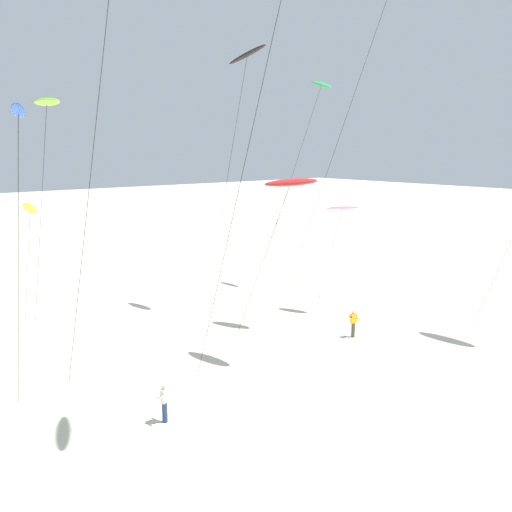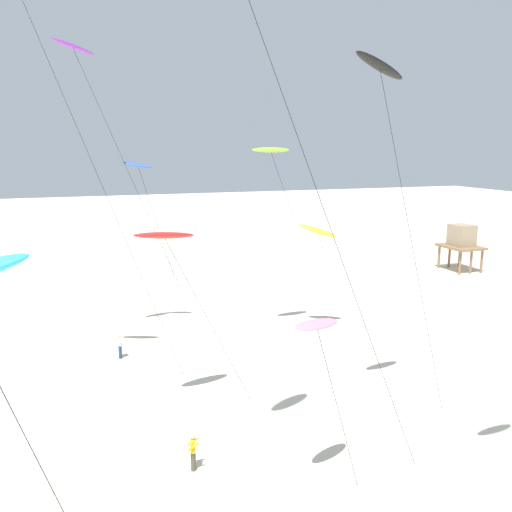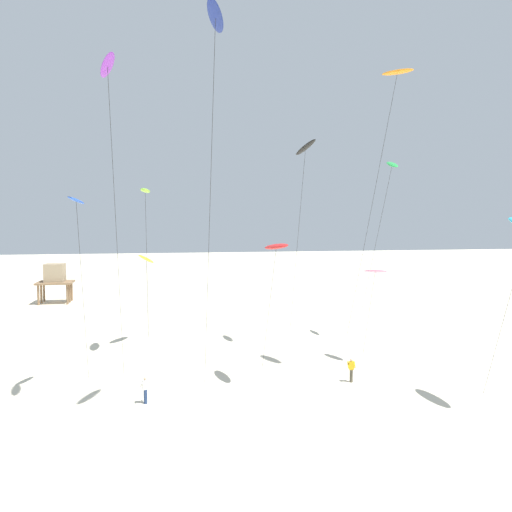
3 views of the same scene
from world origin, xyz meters
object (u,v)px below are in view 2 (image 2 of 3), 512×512
Objects in this scene: stilt_house at (461,239)px; kite_blue at (139,169)px; kite_pink at (317,326)px; kite_purple at (76,53)px; kite_lime at (271,151)px; kite_black at (381,70)px; kite_red at (165,236)px; kite_yellow at (318,231)px; kite_flyer_nearest at (193,451)px; kite_flyer_middle at (120,345)px.

kite_blue is at bearing -75.28° from stilt_house.
kite_purple is at bearing -158.26° from kite_pink.
kite_lime is 13.56m from kite_purple.
stilt_house is (-9.46, 36.00, -8.57)m from kite_blue.
stilt_house is at bearing 133.69° from kite_black.
kite_red is 0.55× the size of kite_black.
kite_red is at bearing -115.56° from kite_black.
kite_lime reaches higher than kite_red.
kite_black is 1.40× the size of kite_blue.
kite_red is 1.89× the size of stilt_house.
kite_purple reaches higher than kite_yellow.
kite_black is 13.57m from kite_lime.
kite_flyer_nearest is at bearing -1.46° from kite_blue.
kite_flyer_middle is (0.37, -10.62, -12.40)m from kite_lime.
kite_flyer_nearest is (5.28, 0.01, -8.46)m from kite_red.
kite_pink is 19.02m from kite_flyer_middle.
kite_purple reaches higher than kite_flyer_middle.
kite_lime is (3.74, 8.39, 1.21)m from kite_blue.
kite_red is 0.49× the size of kite_purple.
stilt_house is (-11.97, 39.78, -15.61)m from kite_purple.
kite_flyer_nearest is at bearing -41.30° from kite_yellow.
kite_black is 2.13× the size of kite_yellow.
kite_purple is 3.87× the size of stilt_house.
kite_flyer_middle is (0.58, -14.34, -6.70)m from kite_yellow.
kite_yellow is at bearing 154.25° from kite_pink.
kite_blue is 12.13m from kite_flyer_middle.
kite_flyer_middle is (4.11, -2.24, -11.19)m from kite_blue.
kite_purple is at bearing -161.67° from kite_red.
kite_pink is at bearing 19.03° from kite_flyer_middle.
kite_pink is 4.46× the size of kite_flyer_middle.
kite_black reaches higher than stilt_house.
kite_pink is at bearing -46.65° from stilt_house.
kite_lime reaches higher than stilt_house.
kite_pink is 4.46× the size of kite_flyer_nearest.
kite_blue reaches higher than kite_yellow.
kite_red is 5.85× the size of kite_flyer_nearest.
kite_pink is 19.04m from kite_lime.
kite_purple is at bearing -139.37° from kite_black.
kite_black is 18.99m from kite_purple.
kite_pink is at bearing 21.74° from kite_purple.
kite_purple is at bearing -135.87° from kite_flyer_middle.
kite_flyer_middle is at bearing -139.84° from kite_black.
kite_black reaches higher than kite_flyer_nearest.
kite_black is at bearing 40.16° from kite_flyer_middle.
kite_purple is (-1.02, -15.89, 11.53)m from kite_yellow.
kite_red is 14.39m from kite_purple.
kite_lime is at bearing 147.88° from kite_flyer_nearest.
kite_yellow is 0.42× the size of kite_purple.
kite_black is 23.07m from kite_flyer_middle.
kite_lime is 16.33m from kite_flyer_middle.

